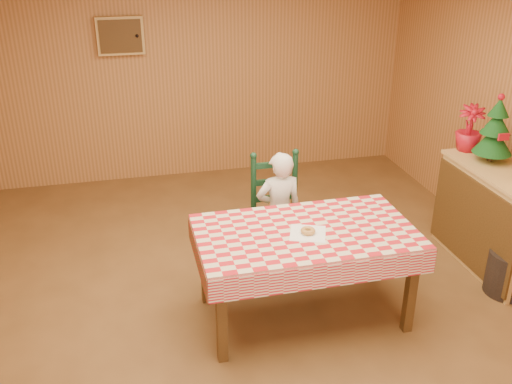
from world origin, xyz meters
TOP-DOWN VIEW (x-y plane):
  - ground at (0.00, 0.00)m, footprint 6.00×6.00m
  - cabin_walls at (-0.00, 0.53)m, footprint 5.10×6.05m
  - dining_table at (0.29, -0.18)m, footprint 1.66×0.96m
  - ladder_chair at (0.29, 0.61)m, footprint 0.44×0.40m
  - seated_child at (0.29, 0.55)m, footprint 0.41×0.27m
  - napkin at (0.29, -0.23)m, footprint 0.33×0.33m
  - donut at (0.29, -0.23)m, footprint 0.11×0.11m
  - shelf_unit at (2.20, 0.15)m, footprint 0.54×1.24m
  - christmas_tree at (2.21, 0.40)m, footprint 0.34×0.34m
  - flower_arrangement at (2.16, 0.70)m, footprint 0.32×0.32m
  - storage_bin at (2.08, -0.28)m, footprint 0.48×0.48m

SIDE VIEW (x-z plane):
  - ground at x=0.00m, z-range 0.00..0.00m
  - storage_bin at x=2.08m, z-range 0.00..0.38m
  - shelf_unit at x=2.20m, z-range 0.00..0.93m
  - ladder_chair at x=0.29m, z-range -0.04..1.04m
  - seated_child at x=0.29m, z-range 0.00..1.12m
  - dining_table at x=0.29m, z-range 0.30..1.07m
  - napkin at x=0.29m, z-range 0.77..0.77m
  - donut at x=0.29m, z-range 0.77..0.81m
  - flower_arrangement at x=2.16m, z-range 0.93..1.37m
  - christmas_tree at x=2.21m, z-range 0.90..1.52m
  - cabin_walls at x=0.00m, z-range 0.50..3.15m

